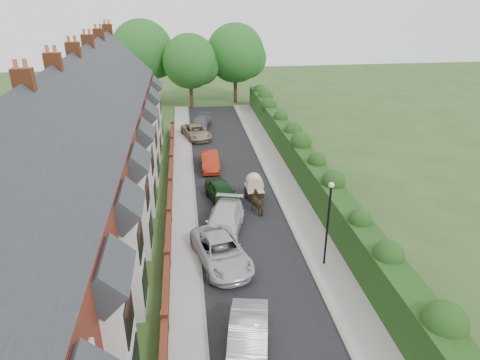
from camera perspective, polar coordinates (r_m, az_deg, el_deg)
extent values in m
plane|color=#2D4C1E|center=(21.33, 5.37, -18.12)|extent=(140.00, 140.00, 0.00)
cube|color=black|center=(30.14, -0.07, -4.11)|extent=(6.00, 58.00, 0.02)
cube|color=#9C9A94|center=(30.85, 7.52, -3.52)|extent=(2.20, 58.00, 0.12)
cube|color=#9C9A94|center=(29.92, -7.42, -4.45)|extent=(1.70, 58.00, 0.12)
cube|color=gray|center=(30.61, 5.61, -3.65)|extent=(0.18, 58.00, 0.13)
cube|color=gray|center=(29.92, -5.89, -4.36)|extent=(0.18, 58.00, 0.13)
cube|color=#163B12|center=(30.81, 10.88, -1.33)|extent=(1.50, 58.00, 2.50)
cube|color=maroon|center=(28.50, -21.22, -0.37)|extent=(8.00, 40.00, 6.50)
cube|color=#282B2F|center=(27.40, -22.24, 5.82)|extent=(8.00, 40.20, 8.00)
cube|color=silver|center=(17.15, -15.45, -20.09)|extent=(0.70, 2.40, 5.20)
cube|color=black|center=(16.29, -14.59, -17.05)|extent=(0.06, 1.80, 1.60)
cube|color=#282B2F|center=(15.27, -17.28, -11.95)|extent=(1.70, 2.60, 1.70)
cube|color=#3F2D2D|center=(19.75, -15.13, -19.09)|extent=(0.08, 0.90, 2.10)
cube|color=silver|center=(17.59, -16.33, -11.31)|extent=(0.12, 1.20, 1.60)
cube|color=silver|center=(20.99, -13.86, -10.56)|extent=(0.70, 2.40, 5.20)
cube|color=black|center=(21.65, -12.54, -13.14)|extent=(0.06, 1.80, 1.60)
cube|color=black|center=(20.30, -13.15, -7.74)|extent=(0.06, 1.80, 1.60)
cube|color=#282B2F|center=(19.50, -15.17, -3.30)|extent=(1.70, 2.60, 1.70)
cube|color=#3F2D2D|center=(23.62, -13.78, -10.78)|extent=(0.08, 0.90, 2.10)
cube|color=silver|center=(21.82, -14.64, -3.70)|extent=(0.12, 1.20, 1.60)
cube|color=silver|center=(25.25, -12.84, -4.10)|extent=(0.70, 2.40, 5.20)
cube|color=black|center=(25.79, -11.77, -6.41)|extent=(0.06, 1.80, 1.60)
cube|color=black|center=(24.68, -12.24, -1.61)|extent=(0.06, 1.80, 1.60)
cube|color=#282B2F|center=(24.02, -13.85, 2.19)|extent=(1.70, 2.60, 1.70)
cube|color=#3F2D2D|center=(27.85, -12.87, -4.90)|extent=(0.08, 0.90, 2.10)
cube|color=silver|center=(26.32, -13.53, 1.38)|extent=(0.12, 1.20, 1.60)
cube|color=silver|center=(29.74, -12.14, 0.45)|extent=(0.70, 2.40, 5.20)
cube|color=black|center=(30.20, -11.24, -1.59)|extent=(0.06, 1.80, 1.60)
cube|color=black|center=(29.25, -11.62, 2.64)|extent=(0.06, 1.80, 1.60)
cube|color=#282B2F|center=(28.70, -12.96, 5.92)|extent=(1.70, 2.60, 1.70)
cube|color=#3F2D2D|center=(32.30, -12.21, -0.60)|extent=(0.08, 0.90, 2.10)
cube|color=silver|center=(30.98, -12.75, 4.95)|extent=(0.12, 1.20, 1.60)
cube|color=silver|center=(34.37, -11.62, 3.80)|extent=(0.70, 2.40, 5.20)
cube|color=black|center=(34.77, -10.85, 1.98)|extent=(0.06, 1.80, 1.60)
cube|color=black|center=(33.95, -11.16, 5.73)|extent=(0.06, 1.80, 1.60)
cube|color=#282B2F|center=(33.47, -12.31, 8.59)|extent=(1.70, 2.60, 1.70)
cube|color=#3F2D2D|center=(36.90, -11.72, 2.65)|extent=(0.08, 0.90, 2.10)
cube|color=silver|center=(35.73, -12.17, 7.59)|extent=(0.12, 1.20, 1.60)
cube|color=silver|center=(39.09, -11.22, 6.34)|extent=(0.70, 2.40, 5.20)
cube|color=black|center=(39.44, -10.54, 4.72)|extent=(0.06, 1.80, 1.60)
cube|color=black|center=(38.72, -10.81, 8.06)|extent=(0.06, 1.80, 1.60)
cube|color=#282B2F|center=(38.30, -11.81, 10.59)|extent=(1.70, 2.60, 1.70)
cube|color=#3F2D2D|center=(41.58, -11.34, 5.17)|extent=(0.08, 0.90, 2.10)
cube|color=silver|center=(40.54, -11.72, 9.60)|extent=(0.12, 1.20, 1.60)
cube|color=silver|center=(43.87, -10.91, 8.33)|extent=(0.70, 2.40, 5.20)
cube|color=black|center=(44.19, -10.30, 6.87)|extent=(0.06, 1.80, 1.60)
cube|color=black|center=(43.54, -10.54, 9.88)|extent=(0.06, 1.80, 1.60)
cube|color=#282B2F|center=(43.17, -11.43, 12.15)|extent=(1.70, 2.60, 1.70)
cube|color=#3F2D2D|center=(46.33, -11.03, 7.17)|extent=(0.08, 0.90, 2.10)
cube|color=silver|center=(45.39, -11.36, 11.18)|extent=(0.12, 1.20, 1.60)
cube|color=brown|center=(21.86, -26.77, 11.08)|extent=(0.90, 0.50, 1.60)
cylinder|color=#A75932|center=(21.77, -27.76, 13.43)|extent=(0.20, 0.20, 0.50)
cylinder|color=#A75932|center=(21.64, -26.74, 13.57)|extent=(0.20, 0.20, 0.50)
cube|color=brown|center=(26.56, -23.55, 13.59)|extent=(0.90, 0.50, 1.60)
cylinder|color=#A75932|center=(26.49, -24.33, 15.54)|extent=(0.20, 0.20, 0.50)
cylinder|color=#A75932|center=(26.38, -23.47, 15.65)|extent=(0.20, 0.20, 0.50)
cube|color=brown|center=(31.36, -21.27, 15.32)|extent=(0.90, 0.50, 1.60)
cylinder|color=#A75932|center=(31.29, -21.91, 16.98)|extent=(0.20, 0.20, 0.50)
cylinder|color=#A75932|center=(31.20, -21.17, 17.07)|extent=(0.20, 0.20, 0.50)
cube|color=brown|center=(36.21, -19.57, 16.57)|extent=(0.90, 0.50, 1.60)
cylinder|color=#A75932|center=(36.15, -20.11, 18.01)|extent=(0.20, 0.20, 0.50)
cylinder|color=#A75932|center=(36.08, -19.46, 18.09)|extent=(0.20, 0.20, 0.50)
cube|color=brown|center=(41.10, -18.26, 17.51)|extent=(0.90, 0.50, 1.60)
cylinder|color=#A75932|center=(41.05, -18.73, 18.79)|extent=(0.20, 0.20, 0.50)
cylinder|color=#A75932|center=(40.98, -18.15, 18.85)|extent=(0.20, 0.20, 0.50)
cube|color=brown|center=(46.01, -17.22, 18.25)|extent=(0.90, 0.50, 1.60)
cylinder|color=#A75932|center=(45.96, -17.63, 19.39)|extent=(0.20, 0.20, 0.50)
cylinder|color=#A75932|center=(45.90, -17.11, 19.45)|extent=(0.20, 0.20, 0.50)
cube|color=brown|center=(22.62, -9.80, -14.05)|extent=(0.30, 4.70, 0.90)
cube|color=brown|center=(26.73, -9.53, -7.42)|extent=(0.30, 4.70, 0.90)
cube|color=brown|center=(31.10, -9.34, -2.60)|extent=(0.30, 4.70, 0.90)
cube|color=brown|center=(35.64, -9.20, 1.02)|extent=(0.30, 4.70, 0.90)
cube|color=brown|center=(40.28, -9.09, 3.80)|extent=(0.30, 4.70, 0.90)
cube|color=brown|center=(45.01, -9.00, 6.01)|extent=(0.30, 4.70, 0.90)
cube|color=brown|center=(20.64, -10.00, -18.12)|extent=(0.35, 0.35, 1.10)
cube|color=brown|center=(24.57, -9.67, -10.27)|extent=(0.35, 0.35, 1.10)
cube|color=brown|center=(28.84, -9.44, -4.65)|extent=(0.35, 0.35, 1.10)
cube|color=brown|center=(33.31, -9.28, -0.51)|extent=(0.35, 0.35, 1.10)
cube|color=brown|center=(37.91, -9.15, 2.64)|extent=(0.35, 0.35, 1.10)
cube|color=brown|center=(42.60, -9.05, 5.10)|extent=(0.35, 0.35, 1.10)
cube|color=brown|center=(47.36, -8.97, 7.07)|extent=(0.35, 0.35, 1.10)
cylinder|color=black|center=(23.84, 11.55, -6.34)|extent=(0.12, 0.12, 4.80)
cylinder|color=black|center=(22.71, 12.06, -1.01)|extent=(0.20, 0.20, 0.10)
sphere|color=silver|center=(22.65, 12.09, -0.66)|extent=(0.32, 0.32, 0.32)
cylinder|color=#332316|center=(56.57, -6.55, 11.93)|extent=(0.50, 0.50, 4.75)
sphere|color=#1F551C|center=(55.93, -6.72, 15.45)|extent=(6.80, 6.80, 6.80)
sphere|color=#1F551C|center=(56.37, -5.27, 14.90)|extent=(4.76, 4.76, 4.76)
cylinder|color=#332316|center=(58.88, -0.62, 12.82)|extent=(0.50, 0.50, 5.25)
sphere|color=#1F551C|center=(58.23, -0.64, 16.57)|extent=(7.60, 7.60, 7.60)
sphere|color=#1F551C|center=(58.83, 0.86, 15.92)|extent=(5.32, 5.32, 5.32)
cylinder|color=#332316|center=(59.64, -12.55, 12.53)|extent=(0.50, 0.50, 5.50)
sphere|color=#1F551C|center=(58.98, -12.92, 16.40)|extent=(8.00, 8.00, 8.00)
sphere|color=#1F551C|center=(59.27, -11.23, 15.82)|extent=(5.60, 5.60, 5.60)
imported|color=#BBBCC0|center=(19.20, 1.07, -20.69)|extent=(2.52, 4.95, 1.56)
imported|color=#BABCC3|center=(24.47, -2.52, -9.48)|extent=(3.67, 5.87, 1.51)
imported|color=silver|center=(27.24, -2.15, -5.60)|extent=(3.49, 5.74, 1.55)
imported|color=black|center=(31.12, -2.47, -1.68)|extent=(2.58, 4.56, 1.46)
imported|color=#A12511|center=(36.95, -4.03, 2.55)|extent=(1.47, 4.20, 1.38)
imported|color=gray|center=(44.83, -5.88, 6.40)|extent=(3.37, 5.20, 1.33)
imported|color=#585A5F|center=(48.07, -5.21, 7.65)|extent=(2.79, 4.79, 1.30)
imported|color=#49361B|center=(29.65, 2.51, -3.06)|extent=(1.34, 1.90, 1.47)
cube|color=black|center=(31.27, 1.94, -1.45)|extent=(1.09, 1.82, 0.45)
cylinder|color=#C2B496|center=(31.00, 1.95, -0.39)|extent=(1.18, 1.14, 1.18)
cube|color=#C2B496|center=(31.18, 1.94, -1.07)|extent=(1.20, 1.86, 0.04)
cylinder|color=black|center=(31.83, 0.72, -1.67)|extent=(0.07, 0.82, 0.82)
cylinder|color=black|center=(32.01, 2.81, -1.55)|extent=(0.07, 0.82, 0.82)
cylinder|color=black|center=(30.32, 1.65, -2.22)|extent=(0.06, 1.64, 0.06)
cylinder|color=black|center=(30.42, 2.83, -2.14)|extent=(0.06, 1.64, 0.06)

